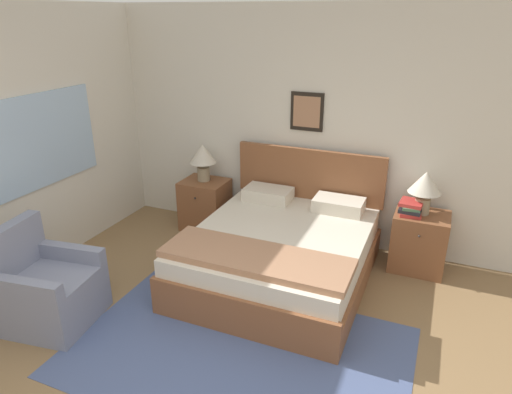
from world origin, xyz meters
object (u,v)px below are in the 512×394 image
Objects in this scene: armchair at (45,290)px; table_lamp_near_window at (203,156)px; nightstand_by_door at (419,242)px; table_lamp_by_door at (425,185)px; bed at (280,252)px; nightstand_near_window at (205,205)px.

table_lamp_near_window reaches higher than armchair.
armchair reaches higher than nightstand_by_door.
armchair is 1.94× the size of table_lamp_by_door.
nightstand_by_door is (1.25, 0.73, 0.01)m from bed.
bed reaches higher than armchair.
armchair is at bearing -138.97° from bed.
table_lamp_near_window is 2.49m from table_lamp_by_door.
armchair is (-1.62, -1.41, 0.00)m from bed.
nightstand_by_door is at bearing 0.00° from nightstand_near_window.
nightstand_near_window is (0.37, 2.14, 0.01)m from armchair.
nightstand_near_window is 1.38× the size of table_lamp_near_window.
nightstand_by_door is 2.58m from table_lamp_near_window.
bed is 3.16× the size of nightstand_by_door.
bed is 4.37× the size of table_lamp_near_window.
nightstand_near_window is 0.61m from table_lamp_near_window.
nightstand_near_window is at bearing 149.50° from bed.
table_lamp_by_door is (-0.02, 0.02, 0.61)m from nightstand_by_door.
bed is 3.16× the size of nightstand_near_window.
table_lamp_by_door is at bearing 0.49° from nightstand_near_window.
nightstand_by_door is at bearing -0.49° from table_lamp_near_window.
armchair reaches higher than nightstand_near_window.
table_lamp_near_window and table_lamp_by_door have the same top height.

